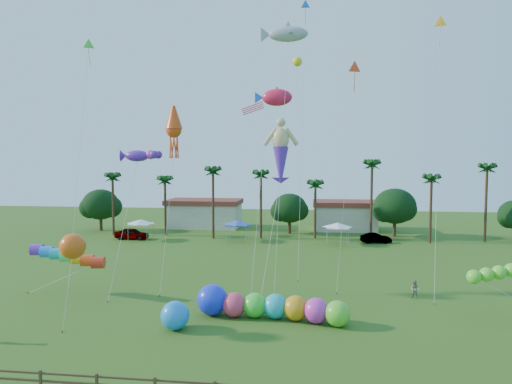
# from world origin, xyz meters

# --- Properties ---
(ground) EXTENTS (160.00, 160.00, 0.00)m
(ground) POSITION_xyz_m (0.00, 0.00, 0.00)
(ground) COLOR #285116
(ground) RESTS_ON ground
(tree_line) EXTENTS (69.46, 8.91, 11.00)m
(tree_line) POSITION_xyz_m (3.57, 44.00, 4.28)
(tree_line) COLOR #3A2819
(tree_line) RESTS_ON ground
(buildings_row) EXTENTS (35.00, 7.00, 4.00)m
(buildings_row) POSITION_xyz_m (-3.09, 50.00, 2.00)
(buildings_row) COLOR beige
(buildings_row) RESTS_ON ground
(tent_row) EXTENTS (31.00, 4.00, 0.60)m
(tent_row) POSITION_xyz_m (-6.00, 36.33, 2.75)
(tent_row) COLOR white
(tent_row) RESTS_ON ground
(car_a) EXTENTS (4.94, 2.10, 1.67)m
(car_a) POSITION_xyz_m (-21.70, 36.69, 0.83)
(car_a) COLOR #4C4C54
(car_a) RESTS_ON ground
(car_b) EXTENTS (4.33, 1.89, 1.39)m
(car_b) POSITION_xyz_m (13.46, 37.98, 0.69)
(car_b) COLOR #4C4C54
(car_b) RESTS_ON ground
(spectator_b) EXTENTS (0.96, 0.92, 1.56)m
(spectator_b) POSITION_xyz_m (13.19, 12.16, 0.78)
(spectator_b) COLOR gray
(spectator_b) RESTS_ON ground
(caterpillar_inflatable) EXTENTS (11.37, 3.42, 2.32)m
(caterpillar_inflatable) POSITION_xyz_m (1.26, 5.64, 0.97)
(caterpillar_inflatable) COLOR #DB395A
(caterpillar_inflatable) RESTS_ON ground
(blue_ball) EXTENTS (1.97, 1.97, 1.97)m
(blue_ball) POSITION_xyz_m (-4.69, 2.80, 0.98)
(blue_ball) COLOR #1B86F5
(blue_ball) RESTS_ON ground
(rainbow_tube) EXTENTS (8.75, 1.31, 3.57)m
(rainbow_tube) POSITION_xyz_m (-14.93, 8.75, 3.07)
(rainbow_tube) COLOR red
(rainbow_tube) RESTS_ON ground
(green_worm) EXTENTS (8.64, 2.92, 3.68)m
(green_worm) POSITION_xyz_m (16.37, 7.76, 3.06)
(green_worm) COLOR #58D62F
(green_worm) RESTS_ON ground
(orange_ball_kite) EXTENTS (2.20, 2.20, 6.69)m
(orange_ball_kite) POSITION_xyz_m (-11.33, 1.61, 5.83)
(orange_ball_kite) COLOR #EF5513
(orange_ball_kite) RESTS_ON ground
(merman_kite) EXTENTS (2.65, 5.85, 14.73)m
(merman_kite) POSITION_xyz_m (1.83, 12.56, 12.02)
(merman_kite) COLOR #DABC7C
(merman_kite) RESTS_ON ground
(fish_kite) EXTENTS (4.33, 6.32, 18.38)m
(fish_kite) POSITION_xyz_m (1.19, 16.50, 17.48)
(fish_kite) COLOR #EB1A42
(fish_kite) RESTS_ON ground
(shark_kite) EXTENTS (4.95, 6.10, 24.05)m
(shark_kite) POSITION_xyz_m (2.23, 16.09, 23.17)
(shark_kite) COLOR #989CA5
(shark_kite) RESTS_ON ground
(squid_kite) EXTENTS (1.97, 4.22, 16.56)m
(squid_kite) POSITION_xyz_m (-7.84, 13.16, 14.30)
(squid_kite) COLOR #EC4613
(squid_kite) RESTS_ON ground
(lobster_kite) EXTENTS (3.95, 5.53, 12.70)m
(lobster_kite) POSITION_xyz_m (-10.87, 12.06, 11.97)
(lobster_kite) COLOR #6423AF
(lobster_kite) RESTS_ON ground
(delta_kite_red) EXTENTS (2.29, 3.78, 20.61)m
(delta_kite_red) POSITION_xyz_m (8.26, 15.90, 19.68)
(delta_kite_red) COLOR #FC471C
(delta_kite_red) RESTS_ON ground
(delta_kite_yellow) EXTENTS (1.78, 5.04, 24.11)m
(delta_kite_yellow) POSITION_xyz_m (15.43, 15.13, 23.03)
(delta_kite_yellow) COLOR gold
(delta_kite_yellow) RESTS_ON ground
(delta_kite_green) EXTENTS (1.27, 4.22, 23.11)m
(delta_kite_green) POSITION_xyz_m (-16.64, 14.93, 22.05)
(delta_kite_green) COLOR #36E93A
(delta_kite_green) RESTS_ON ground
(delta_kite_blue) EXTENTS (1.04, 3.49, 27.39)m
(delta_kite_blue) POSITION_xyz_m (3.71, 19.45, 25.89)
(delta_kite_blue) COLOR blue
(delta_kite_blue) RESTS_ON ground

